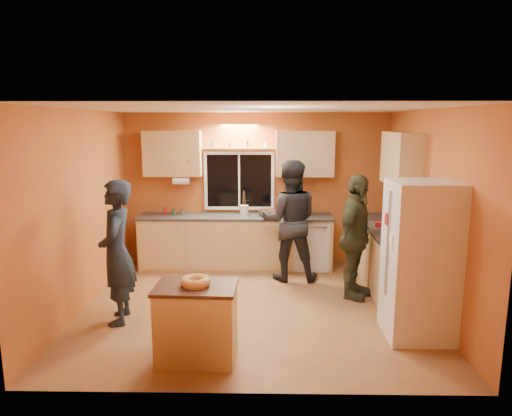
{
  "coord_description": "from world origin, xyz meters",
  "views": [
    {
      "loc": [
        0.13,
        -5.77,
        2.43
      ],
      "look_at": [
        0.02,
        0.4,
        1.27
      ],
      "focal_mm": 32.0,
      "sensor_mm": 36.0,
      "label": 1
    }
  ],
  "objects_px": {
    "person_left": "(117,252)",
    "person_center": "(289,221)",
    "refrigerator": "(420,261)",
    "island": "(197,322)",
    "person_right": "(355,237)"
  },
  "relations": [
    {
      "from": "person_left",
      "to": "person_right",
      "type": "relative_size",
      "value": 1.01
    },
    {
      "from": "refrigerator",
      "to": "person_left",
      "type": "height_order",
      "value": "refrigerator"
    },
    {
      "from": "island",
      "to": "person_left",
      "type": "xyz_separation_m",
      "value": [
        -1.09,
        0.91,
        0.48
      ]
    },
    {
      "from": "person_center",
      "to": "island",
      "type": "bearing_deg",
      "value": 67.92
    },
    {
      "from": "island",
      "to": "person_right",
      "type": "xyz_separation_m",
      "value": [
        1.96,
        1.76,
        0.47
      ]
    },
    {
      "from": "person_left",
      "to": "person_center",
      "type": "distance_m",
      "value": 2.7
    },
    {
      "from": "refrigerator",
      "to": "person_center",
      "type": "bearing_deg",
      "value": 125.33
    },
    {
      "from": "person_center",
      "to": "person_right",
      "type": "bearing_deg",
      "value": 140.64
    },
    {
      "from": "refrigerator",
      "to": "island",
      "type": "bearing_deg",
      "value": -166.71
    },
    {
      "from": "person_left",
      "to": "person_center",
      "type": "xyz_separation_m",
      "value": [
        2.18,
        1.6,
        0.06
      ]
    },
    {
      "from": "refrigerator",
      "to": "person_center",
      "type": "xyz_separation_m",
      "value": [
        -1.37,
        1.93,
        0.04
      ]
    },
    {
      "from": "person_left",
      "to": "person_center",
      "type": "bearing_deg",
      "value": 117.01
    },
    {
      "from": "person_right",
      "to": "refrigerator",
      "type": "bearing_deg",
      "value": -127.92
    },
    {
      "from": "person_left",
      "to": "person_center",
      "type": "relative_size",
      "value": 0.94
    },
    {
      "from": "person_center",
      "to": "person_right",
      "type": "distance_m",
      "value": 1.15
    }
  ]
}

